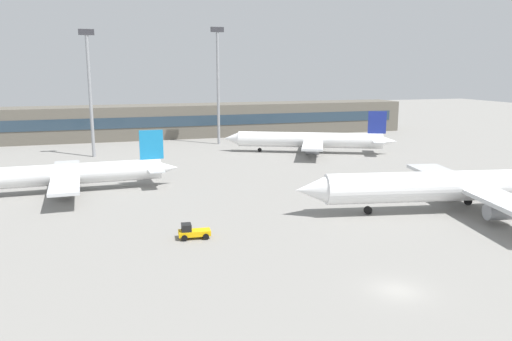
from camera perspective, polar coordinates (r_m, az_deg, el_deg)
The scene contains 8 objects.
ground_plane at distance 81.59m, azimuth 0.30°, elevation -2.05°, with size 400.00×400.00×0.00m, color gray.
terminal_building at distance 145.67m, azimuth -7.72°, elevation 5.57°, with size 129.09×12.13×9.00m.
airplane_near at distance 73.61m, azimuth 22.23°, elevation -1.61°, with size 45.86×32.34×11.39m.
airplane_mid at distance 84.13m, azimuth -21.31°, elevation -0.47°, with size 37.21×25.90×9.20m.
airplane_far at distance 116.52m, azimuth 5.87°, elevation 3.42°, with size 36.71×26.47×9.68m.
baggage_tug_yellow at distance 58.36m, azimuth -7.15°, elevation -6.82°, with size 3.72×2.08×1.75m.
floodlight_tower_west at distance 129.03m, azimuth -4.28°, elevation 10.25°, with size 3.20×0.80×28.89m.
floodlight_tower_east at distance 115.17m, azimuth -18.15°, elevation 9.12°, with size 3.20×0.80×26.99m.
Camera 1 is at (-23.91, -35.69, 18.90)m, focal length 35.70 mm.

